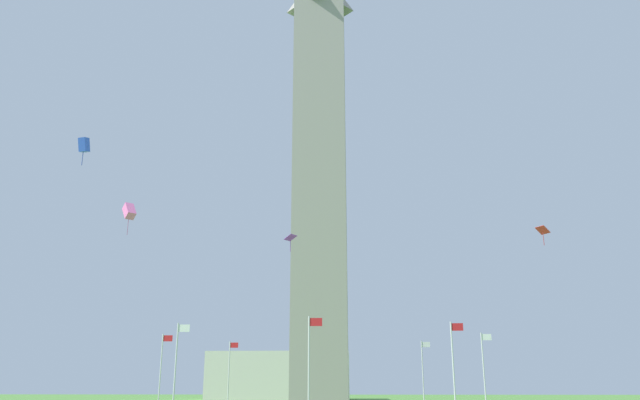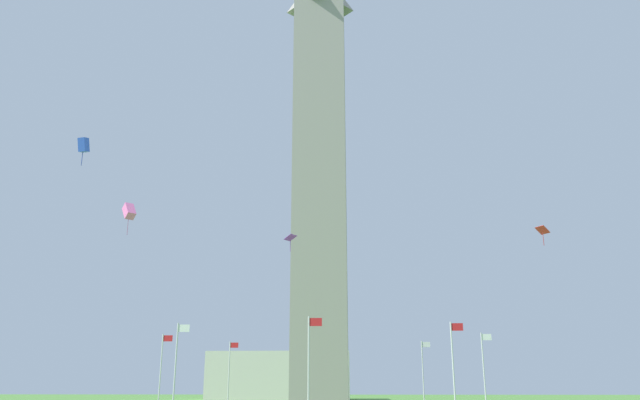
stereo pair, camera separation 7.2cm
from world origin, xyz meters
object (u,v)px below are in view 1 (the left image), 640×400
(flagpole_sw, at_px, (176,365))
(distant_building, at_px, (280,376))
(kite_purple_diamond, at_px, (291,238))
(flagpole_s, at_px, (161,369))
(flagpole_e, at_px, (327,372))
(kite_red_diamond, at_px, (543,231))
(kite_pink_box, at_px, (129,211))
(flagpole_ne, at_px, (423,371))
(flagpole_n, at_px, (484,368))
(flagpole_nw, at_px, (454,365))
(kite_blue_box, at_px, (84,145))
(flagpole_se, at_px, (229,371))
(flagpole_w, at_px, (310,363))
(obelisk_monument, at_px, (320,166))

(flagpole_sw, relative_size, distant_building, 0.28)
(flagpole_sw, height_order, kite_purple_diamond, kite_purple_diamond)
(flagpole_sw, bearing_deg, flagpole_s, 112.50)
(flagpole_e, distance_m, kite_red_diamond, 41.92)
(flagpole_sw, height_order, kite_pink_box, kite_pink_box)
(flagpole_e, bearing_deg, flagpole_s, -135.00)
(flagpole_e, height_order, distant_building, distant_building)
(flagpole_ne, distance_m, flagpole_e, 12.95)
(flagpole_n, distance_m, kite_pink_box, 38.69)
(flagpole_nw, xyz_separation_m, kite_blue_box, (-25.59, -18.73, 13.07))
(flagpole_se, xyz_separation_m, kite_purple_diamond, (9.63, -21.99, 11.66))
(flagpole_w, xyz_separation_m, kite_red_diamond, (18.20, -2.64, 9.75))
(flagpole_ne, bearing_deg, flagpole_n, -67.50)
(kite_red_diamond, height_order, kite_blue_box, kite_blue_box)
(flagpole_n, distance_m, flagpole_s, 33.84)
(kite_purple_diamond, height_order, kite_blue_box, kite_blue_box)
(flagpole_ne, distance_m, flagpole_nw, 23.93)
(obelisk_monument, bearing_deg, flagpole_sw, -134.86)
(flagpole_e, bearing_deg, flagpole_sw, -112.50)
(flagpole_se, bearing_deg, obelisk_monument, -45.14)
(flagpole_w, bearing_deg, flagpole_s, 135.00)
(kite_purple_diamond, relative_size, distant_building, 0.06)
(flagpole_se, bearing_deg, kite_blue_box, -92.23)
(flagpole_n, bearing_deg, flagpole_w, -135.00)
(kite_pink_box, distance_m, kite_blue_box, 15.75)
(flagpole_sw, xyz_separation_m, kite_red_diamond, (30.17, -7.60, 9.75))
(flagpole_se, distance_m, kite_purple_diamond, 26.69)
(kite_red_diamond, bearing_deg, flagpole_e, 116.52)
(flagpole_n, bearing_deg, distant_building, 114.70)
(flagpole_e, relative_size, flagpole_nw, 1.00)
(flagpole_se, bearing_deg, kite_red_diamond, -46.26)
(flagpole_ne, xyz_separation_m, flagpole_e, (-11.96, 4.96, 0.00))
(flagpole_w, bearing_deg, kite_pink_box, 173.75)
(kite_blue_box, distance_m, distant_building, 93.24)
(flagpole_w, xyz_separation_m, kite_blue_box, (-13.62, -13.77, 13.07))
(flagpole_w, distance_m, kite_purple_diamond, 13.75)
(obelisk_monument, xyz_separation_m, flagpole_e, (0.06, 16.92, -22.53))
(flagpole_s, height_order, flagpole_w, same)
(flagpole_sw, bearing_deg, flagpole_ne, 45.00)
(flagpole_s, relative_size, flagpole_w, 1.00)
(flagpole_n, bearing_deg, flagpole_ne, 112.50)
(flagpole_w, relative_size, kite_purple_diamond, 5.05)
(flagpole_e, xyz_separation_m, flagpole_se, (-11.96, -4.96, 0.00))
(flagpole_n, xyz_separation_m, flagpole_ne, (-4.96, 11.96, 0.00))
(kite_blue_box, bearing_deg, flagpole_s, 96.13)
(obelisk_monument, distance_m, kite_pink_box, 24.07)
(flagpole_ne, bearing_deg, kite_purple_diamond, -123.04)
(distant_building, bearing_deg, kite_red_diamond, -69.95)
(flagpole_e, distance_m, flagpole_se, 12.95)
(flagpole_sw, distance_m, kite_pink_box, 14.10)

